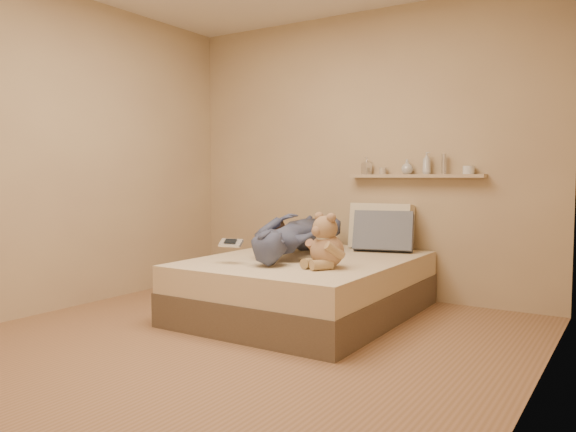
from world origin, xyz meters
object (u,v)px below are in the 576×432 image
Objects in this scene: bed at (307,286)px; person at (296,234)px; pillow_cream at (381,227)px; teddy_bear at (325,245)px; pillow_grey at (383,232)px; wall_shelf at (415,176)px; dark_plush at (280,234)px; game_console at (231,243)px.

bed is 1.31× the size of person.
person is (-0.44, -0.74, -0.03)m from pillow_cream.
teddy_bear reaches higher than pillow_grey.
wall_shelf reaches higher than pillow_cream.
pillow_grey reaches higher than person.
pillow_grey is at bearing -142.28° from person.
person is at bearing -45.78° from dark_plush.
pillow_cream reaches higher than game_console.
dark_plush is 0.17× the size of person.
bed is 4.80× the size of teddy_bear.
pillow_grey reaches higher than dark_plush.
pillow_cream reaches higher than bed.
wall_shelf reaches higher than teddy_bear.
bed is at bearing -121.18° from wall_shelf.
game_console is 0.13× the size of person.
pillow_grey is (0.99, 0.12, 0.06)m from dark_plush.
pillow_cream reaches higher than person.
dark_plush reaches higher than game_console.
wall_shelf is at bearing -142.46° from person.
person is at bearing -130.71° from wall_shelf.
pillow_grey is 0.42× the size of wall_shelf.
dark_plush is (-0.63, 0.57, 0.33)m from bed.
dark_plush is at bearing -172.99° from pillow_grey.
dark_plush is 0.45× the size of pillow_cream.
pillow_cream reaches higher than dark_plush.
wall_shelf is (0.19, 0.22, 0.48)m from pillow_grey.
bed is 0.64m from teddy_bear.
bed is 0.91m from dark_plush.
bed is 7.71× the size of dark_plush.
teddy_bear is at bearing -43.06° from dark_plush.
person is (-0.16, 0.09, 0.40)m from bed.
dark_plush is 0.95m from pillow_cream.
pillow_cream is 0.38× the size of person.
pillow_cream is 0.16m from pillow_grey.
game_console is at bearing -113.53° from pillow_cream.
game_console is 0.66m from person.
pillow_cream is at bearing -163.77° from wall_shelf.
bed is 3.45× the size of pillow_cream.
bed is 0.87m from pillow_grey.
pillow_grey is 0.56m from wall_shelf.
wall_shelf is at bearing 81.39° from teddy_bear.
person reaches higher than game_console.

